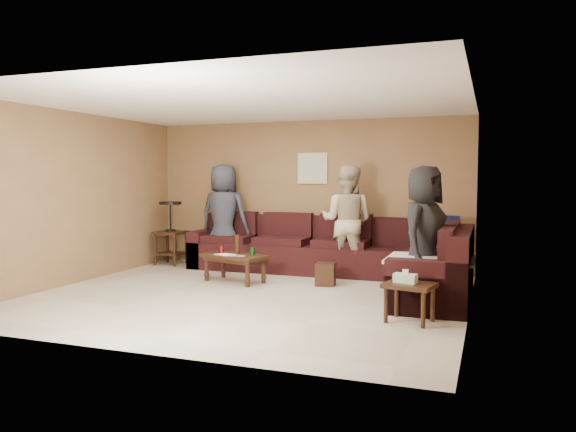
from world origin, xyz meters
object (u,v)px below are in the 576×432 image
(sectional_sofa, at_px, (338,259))
(person_right, at_px, (423,235))
(end_table_left, at_px, (171,232))
(coffee_table, at_px, (235,258))
(side_table_right, at_px, (409,288))
(person_middle, at_px, (347,221))
(waste_bin, at_px, (326,274))
(person_left, at_px, (224,216))

(sectional_sofa, bearing_deg, person_right, -39.05)
(end_table_left, height_order, person_right, person_right)
(coffee_table, xyz_separation_m, side_table_right, (2.74, -1.45, 0.02))
(person_middle, relative_size, person_right, 1.03)
(person_right, bearing_deg, coffee_table, 96.95)
(side_table_right, distance_m, waste_bin, 2.18)
(coffee_table, distance_m, waste_bin, 1.37)
(person_left, height_order, person_middle, person_left)
(waste_bin, relative_size, person_right, 0.19)
(waste_bin, bearing_deg, person_left, 155.72)
(person_right, bearing_deg, side_table_right, -165.85)
(sectional_sofa, xyz_separation_m, end_table_left, (-3.20, 0.47, 0.26))
(coffee_table, distance_m, person_middle, 1.84)
(person_right, bearing_deg, person_left, 81.66)
(coffee_table, relative_size, person_right, 0.64)
(waste_bin, bearing_deg, coffee_table, -171.13)
(side_table_right, xyz_separation_m, person_middle, (-1.30, 2.47, 0.50))
(coffee_table, xyz_separation_m, waste_bin, (1.34, 0.21, -0.19))
(coffee_table, distance_m, side_table_right, 3.10)
(end_table_left, bearing_deg, person_middle, -2.18)
(sectional_sofa, xyz_separation_m, person_left, (-2.15, 0.48, 0.56))
(sectional_sofa, relative_size, person_left, 2.62)
(end_table_left, distance_m, person_left, 1.09)
(person_left, distance_m, person_middle, 2.19)
(end_table_left, height_order, person_left, person_left)
(side_table_right, xyz_separation_m, waste_bin, (-1.40, 1.66, -0.21))
(side_table_right, bearing_deg, person_right, 88.19)
(person_middle, bearing_deg, waste_bin, 85.85)
(end_table_left, relative_size, person_right, 0.66)
(end_table_left, xyz_separation_m, person_middle, (3.24, -0.12, 0.28))
(side_table_right, bearing_deg, waste_bin, 130.22)
(sectional_sofa, height_order, end_table_left, end_table_left)
(sectional_sofa, relative_size, person_right, 2.74)
(side_table_right, relative_size, person_left, 0.33)
(coffee_table, distance_m, person_left, 1.47)
(coffee_table, bearing_deg, waste_bin, 8.87)
(coffee_table, bearing_deg, person_right, -9.01)
(coffee_table, relative_size, person_middle, 0.63)
(waste_bin, bearing_deg, person_right, -24.33)
(end_table_left, relative_size, waste_bin, 3.46)
(sectional_sofa, xyz_separation_m, person_right, (1.37, -1.11, 0.52))
(coffee_table, height_order, person_right, person_right)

